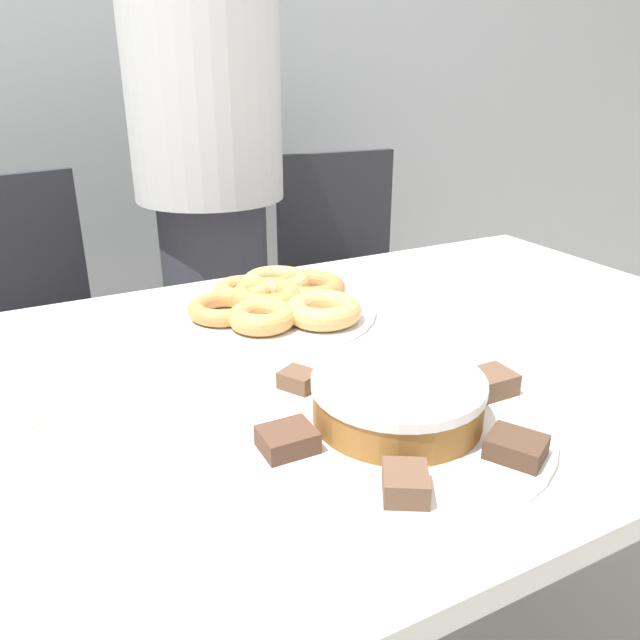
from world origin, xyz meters
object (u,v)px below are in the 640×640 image
object	(u,v)px
person_standing	(209,178)
frosted_cake	(397,398)
office_chair_right	(354,309)
plate_donuts	(268,310)
office_chair_left	(44,369)
plate_cake	(396,422)
napkin	(51,403)

from	to	relation	value
person_standing	frosted_cake	bearing A→B (deg)	-96.99
person_standing	office_chair_right	bearing A→B (deg)	2.28
person_standing	plate_donuts	size ratio (longest dim) A/B	4.60
office_chair_right	plate_donuts	size ratio (longest dim) A/B	2.47
office_chair_left	plate_cake	distance (m)	1.18
plate_donuts	frosted_cake	xyz separation A→B (m)	(-0.01, -0.40, 0.03)
plate_cake	office_chair_left	bearing A→B (deg)	107.38
office_chair_right	plate_donuts	xyz separation A→B (m)	(-0.58, -0.68, 0.34)
office_chair_left	office_chair_right	distance (m)	0.93
plate_cake	napkin	world-z (taller)	plate_cake
person_standing	office_chair_left	size ratio (longest dim) A/B	1.86
office_chair_right	plate_cake	world-z (taller)	office_chair_right
napkin	frosted_cake	bearing A→B (deg)	-34.01
plate_cake	napkin	distance (m)	0.43
plate_cake	plate_donuts	distance (m)	0.40
office_chair_right	plate_cake	size ratio (longest dim) A/B	2.53
frosted_cake	napkin	size ratio (longest dim) A/B	1.61
office_chair_left	plate_donuts	xyz separation A→B (m)	(0.35, -0.68, 0.34)
office_chair_left	napkin	xyz separation A→B (m)	(-0.02, -0.84, 0.33)
office_chair_right	plate_donuts	distance (m)	0.95
office_chair_left	napkin	bearing A→B (deg)	-105.62
plate_cake	office_chair_right	bearing A→B (deg)	61.50
person_standing	office_chair_right	distance (m)	0.64
office_chair_right	napkin	bearing A→B (deg)	-134.70
frosted_cake	person_standing	bearing A→B (deg)	83.01
plate_cake	frosted_cake	distance (m)	0.03
office_chair_left	office_chair_right	bearing A→B (deg)	-14.42
office_chair_left	plate_donuts	bearing A→B (deg)	-77.30
plate_cake	napkin	bearing A→B (deg)	145.99
person_standing	office_chair_right	world-z (taller)	person_standing
person_standing	plate_donuts	bearing A→B (deg)	-100.40
plate_cake	plate_donuts	bearing A→B (deg)	88.67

